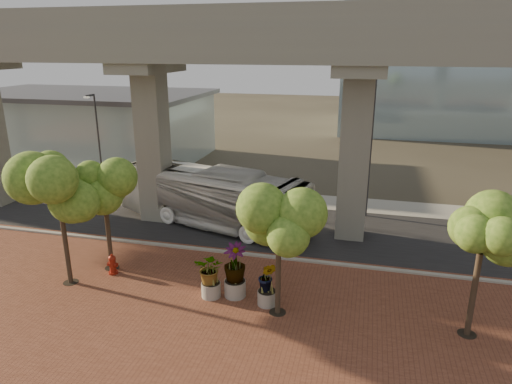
# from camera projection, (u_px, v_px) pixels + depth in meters

# --- Properties ---
(ground) EXTENTS (160.00, 160.00, 0.00)m
(ground) POSITION_uv_depth(u_px,v_px,m) (240.00, 239.00, 25.89)
(ground) COLOR #363127
(ground) RESTS_ON ground
(brick_plaza) EXTENTS (70.00, 13.00, 0.06)m
(brick_plaza) POSITION_uv_depth(u_px,v_px,m) (186.00, 316.00, 18.50)
(brick_plaza) COLOR brown
(brick_plaza) RESTS_ON ground
(asphalt_road) EXTENTS (90.00, 8.00, 0.04)m
(asphalt_road) POSITION_uv_depth(u_px,v_px,m) (249.00, 226.00, 27.74)
(asphalt_road) COLOR black
(asphalt_road) RESTS_ON ground
(curb_strip) EXTENTS (70.00, 0.25, 0.16)m
(curb_strip) POSITION_uv_depth(u_px,v_px,m) (230.00, 253.00, 24.02)
(curb_strip) COLOR #9D9C92
(curb_strip) RESTS_ON ground
(far_sidewalk) EXTENTS (90.00, 3.00, 0.06)m
(far_sidewalk) POSITION_uv_depth(u_px,v_px,m) (269.00, 198.00, 32.81)
(far_sidewalk) COLOR #9D9C92
(far_sidewalk) RESTS_ON ground
(transit_viaduct) EXTENTS (72.00, 5.60, 12.40)m
(transit_viaduct) POSITION_uv_depth(u_px,v_px,m) (249.00, 106.00, 25.51)
(transit_viaduct) COLOR gray
(transit_viaduct) RESTS_ON ground
(station_pavilion) EXTENTS (23.00, 13.00, 6.30)m
(station_pavilion) POSITION_uv_depth(u_px,v_px,m) (87.00, 124.00, 44.30)
(station_pavilion) COLOR #AABEC3
(station_pavilion) RESTS_ON ground
(transit_bus) EXTENTS (12.96, 6.54, 3.53)m
(transit_bus) POSITION_uv_depth(u_px,v_px,m) (212.00, 198.00, 27.45)
(transit_bus) COLOR silver
(transit_bus) RESTS_ON ground
(fire_hydrant) EXTENTS (0.50, 0.45, 1.00)m
(fire_hydrant) POSITION_uv_depth(u_px,v_px,m) (113.00, 264.00, 21.74)
(fire_hydrant) COLOR maroon
(fire_hydrant) RESTS_ON ground
(planter_front) EXTENTS (1.86, 1.86, 2.05)m
(planter_front) POSITION_uv_depth(u_px,v_px,m) (210.00, 271.00, 19.51)
(planter_front) COLOR gray
(planter_front) RESTS_ON ground
(planter_right) EXTENTS (2.29, 2.29, 2.45)m
(planter_right) POSITION_uv_depth(u_px,v_px,m) (235.00, 265.00, 19.49)
(planter_right) COLOR gray
(planter_right) RESTS_ON ground
(planter_left) EXTENTS (1.79, 1.79, 1.96)m
(planter_left) POSITION_uv_depth(u_px,v_px,m) (267.00, 279.00, 18.92)
(planter_left) COLOR gray
(planter_left) RESTS_ON ground
(street_tree_far_west) EXTENTS (3.75, 3.75, 6.19)m
(street_tree_far_west) POSITION_uv_depth(u_px,v_px,m) (58.00, 190.00, 19.70)
(street_tree_far_west) COLOR #412F25
(street_tree_far_west) RESTS_ON ground
(street_tree_near_west) EXTENTS (3.17, 3.17, 5.66)m
(street_tree_near_west) POSITION_uv_depth(u_px,v_px,m) (103.00, 186.00, 21.15)
(street_tree_near_west) COLOR #412F25
(street_tree_near_west) RESTS_ON ground
(street_tree_near_east) EXTENTS (3.47, 3.47, 5.92)m
(street_tree_near_east) POSITION_uv_depth(u_px,v_px,m) (279.00, 214.00, 17.37)
(street_tree_near_east) COLOR #412F25
(street_tree_near_east) RESTS_ON ground
(street_tree_far_east) EXTENTS (2.99, 2.99, 5.60)m
(street_tree_far_east) POSITION_uv_depth(u_px,v_px,m) (484.00, 231.00, 15.99)
(street_tree_far_east) COLOR #412F25
(street_tree_far_east) RESTS_ON ground
(streetlamp_west) EXTENTS (0.36, 1.05, 7.24)m
(streetlamp_west) POSITION_uv_depth(u_px,v_px,m) (98.00, 137.00, 32.73)
(streetlamp_west) COLOR #2B2B30
(streetlamp_west) RESTS_ON ground
(streetlamp_east) EXTENTS (0.44, 1.30, 8.96)m
(streetlamp_east) POSITION_uv_depth(u_px,v_px,m) (372.00, 136.00, 27.69)
(streetlamp_east) COLOR #333238
(streetlamp_east) RESTS_ON ground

